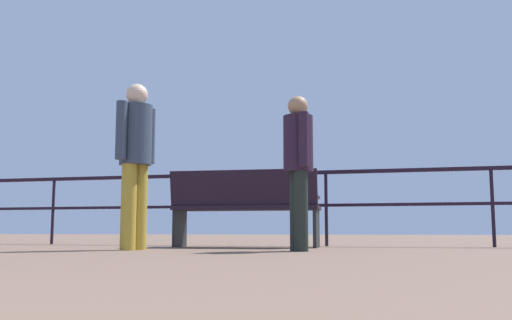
% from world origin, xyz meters
% --- Properties ---
extents(pier_railing, '(22.80, 0.05, 1.00)m').
position_xyz_m(pier_railing, '(-0.00, 8.79, 0.74)').
color(pier_railing, black).
rests_on(pier_railing, ground_plane).
extents(bench_near_left, '(1.83, 0.78, 0.93)m').
position_xyz_m(bench_near_left, '(0.16, 7.90, 0.53)').
color(bench_near_left, black).
rests_on(bench_near_left, ground_plane).
extents(person_by_bench, '(0.30, 0.46, 1.57)m').
position_xyz_m(person_by_bench, '(1.03, 6.81, 0.90)').
color(person_by_bench, black).
rests_on(person_by_bench, ground_plane).
extents(person_at_railing, '(0.34, 0.56, 1.79)m').
position_xyz_m(person_at_railing, '(-0.73, 6.74, 1.03)').
color(person_at_railing, '#AE912D').
rests_on(person_at_railing, ground_plane).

